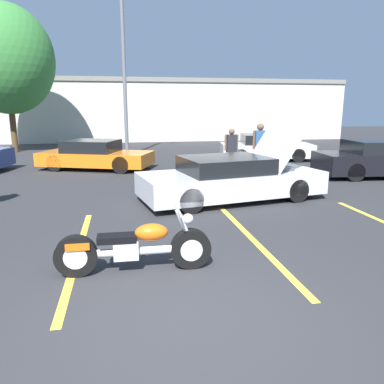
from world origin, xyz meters
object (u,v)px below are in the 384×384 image
object	(u,v)px
tree_background	(6,60)
parked_car_mid_right_row	(265,148)
motorcycle	(134,248)
parked_car_right_row	(380,159)
spectator_midground	(260,145)
light_pole	(125,62)
parked_car_mid_left_row	(95,155)
show_car_hood_open	(232,178)
spectator_by_show_car	(231,147)

from	to	relation	value
tree_background	parked_car_mid_right_row	bearing A→B (deg)	-24.06
tree_background	motorcycle	bearing A→B (deg)	-70.60
parked_car_right_row	spectator_midground	size ratio (longest dim) A/B	2.46
spectator_midground	light_pole	bearing A→B (deg)	124.15
parked_car_mid_left_row	spectator_midground	bearing A→B (deg)	-3.81
parked_car_mid_left_row	motorcycle	bearing A→B (deg)	-62.07
light_pole	parked_car_mid_right_row	distance (m)	7.77
tree_background	parked_car_right_row	bearing A→B (deg)	-35.07
parked_car_mid_left_row	tree_background	bearing A→B (deg)	145.67
show_car_hood_open	spectator_by_show_car	size ratio (longest dim) A/B	3.04
tree_background	motorcycle	distance (m)	18.27
parked_car_right_row	motorcycle	bearing A→B (deg)	-138.29
parked_car_mid_right_row	spectator_by_show_car	size ratio (longest dim) A/B	2.67
light_pole	show_car_hood_open	world-z (taller)	light_pole
parked_car_mid_right_row	spectator_by_show_car	bearing A→B (deg)	-118.06
light_pole	spectator_midground	world-z (taller)	light_pole
show_car_hood_open	spectator_by_show_car	distance (m)	4.02
light_pole	tree_background	distance (m)	6.79
motorcycle	parked_car_mid_right_row	distance (m)	12.93
parked_car_mid_right_row	parked_car_mid_left_row	bearing A→B (deg)	-159.86
tree_background	spectator_midground	size ratio (longest dim) A/B	4.12
tree_background	spectator_midground	bearing A→B (deg)	-42.19
motorcycle	spectator_midground	xyz separation A→B (m)	(4.62, 7.19, 0.74)
light_pole	motorcycle	bearing A→B (deg)	-90.82
spectator_midground	show_car_hood_open	bearing A→B (deg)	-121.57
show_car_hood_open	spectator_by_show_car	bearing A→B (deg)	63.13
light_pole	parked_car_mid_left_row	size ratio (longest dim) A/B	1.76
tree_background	parked_car_right_row	xyz separation A→B (m)	(14.71, -10.33, -4.22)
show_car_hood_open	parked_car_mid_left_row	size ratio (longest dim) A/B	1.08
spectator_by_show_car	show_car_hood_open	bearing A→B (deg)	-106.13
tree_background	spectator_by_show_car	distance (m)	13.66
motorcycle	parked_car_mid_left_row	distance (m)	9.96
parked_car_mid_right_row	parked_car_mid_left_row	world-z (taller)	parked_car_mid_right_row
spectator_midground	parked_car_mid_right_row	bearing A→B (deg)	65.86
spectator_by_show_car	spectator_midground	size ratio (longest dim) A/B	0.89
light_pole	spectator_midground	xyz separation A→B (m)	(4.42, -6.52, -3.36)
spectator_by_show_car	motorcycle	bearing A→B (deg)	-115.71
motorcycle	tree_background	bearing A→B (deg)	110.06
parked_car_right_row	show_car_hood_open	bearing A→B (deg)	-153.29
motorcycle	spectator_by_show_car	xyz separation A→B (m)	(3.80, 7.89, 0.60)
show_car_hood_open	parked_car_right_row	world-z (taller)	show_car_hood_open
show_car_hood_open	parked_car_mid_right_row	bearing A→B (deg)	51.74
parked_car_mid_left_row	spectator_midground	xyz separation A→B (m)	(5.80, -2.69, 0.57)
show_car_hood_open	parked_car_right_row	xyz separation A→B (m)	(6.13, 2.34, 0.03)
tree_background	parked_car_mid_left_row	size ratio (longest dim) A/B	1.64
light_pole	motorcycle	xyz separation A→B (m)	(-0.20, -13.71, -4.10)
parked_car_mid_right_row	parked_car_right_row	distance (m)	5.39
motorcycle	light_pole	bearing A→B (deg)	89.84
tree_background	show_car_hood_open	size ratio (longest dim) A/B	1.52
light_pole	tree_background	world-z (taller)	light_pole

